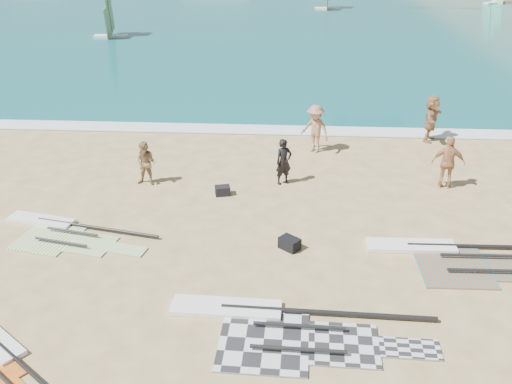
# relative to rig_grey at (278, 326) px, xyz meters

# --- Properties ---
(ground) EXTENTS (300.00, 300.00, 0.00)m
(ground) POSITION_rel_rig_grey_xyz_m (-0.35, 1.16, -0.05)
(ground) COLOR tan
(ground) RESTS_ON ground
(surf_line) EXTENTS (300.00, 1.20, 0.04)m
(surf_line) POSITION_rel_rig_grey_xyz_m (-0.35, 13.46, -0.05)
(surf_line) COLOR white
(surf_line) RESTS_ON ground
(rig_grey) EXTENTS (6.45, 2.63, 0.21)m
(rig_grey) POSITION_rel_rig_grey_xyz_m (0.00, 0.00, 0.00)
(rig_grey) COLOR #2A292C
(rig_grey) RESTS_ON ground
(rig_green) EXTENTS (5.05, 2.50, 0.20)m
(rig_green) POSITION_rel_rig_grey_xyz_m (-6.70, 4.00, -0.00)
(rig_green) COLOR #70AD22
(rig_green) RESTS_ON ground
(rig_orange) EXTENTS (6.08, 2.39, 0.20)m
(rig_orange) POSITION_rel_rig_grey_xyz_m (5.01, 3.30, -0.00)
(rig_orange) COLOR #EA4803
(rig_orange) RESTS_ON ground
(gear_bag_near) EXTENTS (0.58, 0.48, 0.32)m
(gear_bag_near) POSITION_rel_rig_grey_xyz_m (-2.09, 6.91, 0.11)
(gear_bag_near) COLOR black
(gear_bag_near) RESTS_ON ground
(gear_bag_far) EXTENTS (0.70, 0.67, 0.34)m
(gear_bag_far) POSITION_rel_rig_grey_xyz_m (0.25, 3.53, 0.12)
(gear_bag_far) COLOR black
(gear_bag_far) RESTS_ON ground
(person_wetsuit) EXTENTS (0.73, 0.64, 1.68)m
(person_wetsuit) POSITION_rel_rig_grey_xyz_m (-0.01, 7.97, 0.79)
(person_wetsuit) COLOR black
(person_wetsuit) RESTS_ON ground
(beachgoer_left) EXTENTS (0.86, 0.71, 1.62)m
(beachgoer_left) POSITION_rel_rig_grey_xyz_m (-4.88, 7.59, 0.76)
(beachgoer_left) COLOR #997A52
(beachgoer_left) RESTS_ON ground
(beachgoer_mid) EXTENTS (1.46, 1.34, 1.96)m
(beachgoer_mid) POSITION_rel_rig_grey_xyz_m (1.19, 11.09, 0.93)
(beachgoer_mid) COLOR #9F6F54
(beachgoer_mid) RESTS_ON ground
(beachgoer_back) EXTENTS (1.18, 0.64, 1.90)m
(beachgoer_back) POSITION_rel_rig_grey_xyz_m (5.72, 7.99, 0.90)
(beachgoer_back) COLOR tan
(beachgoer_back) RESTS_ON ground
(beachgoer_right) EXTENTS (1.22, 1.92, 1.98)m
(beachgoer_right) POSITION_rel_rig_grey_xyz_m (6.12, 12.66, 0.94)
(beachgoer_right) COLOR #A7764D
(beachgoer_right) RESTS_ON ground
(windsurfer_left) EXTENTS (2.65, 3.17, 4.73)m
(windsurfer_left) POSITION_rel_rig_grey_xyz_m (-13.97, 33.97, 1.30)
(windsurfer_left) COLOR white
(windsurfer_left) RESTS_ON ground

